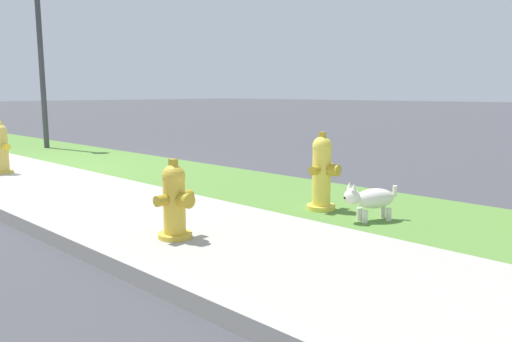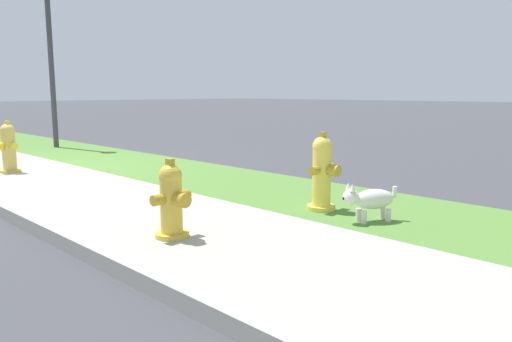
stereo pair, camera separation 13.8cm
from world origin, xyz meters
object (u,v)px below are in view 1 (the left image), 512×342
fire_hydrant_mid_block (175,202)px  street_lamp (38,17)px  fire_hydrant_far_end (322,173)px  fire_hydrant_at_driveway (1,149)px  small_white_dog (370,199)px

fire_hydrant_mid_block → street_lamp: bearing=-109.1°
fire_hydrant_far_end → fire_hydrant_mid_block: fire_hydrant_far_end is taller
fire_hydrant_at_driveway → street_lamp: (-2.97, 1.96, 2.38)m
fire_hydrant_at_driveway → street_lamp: 4.28m
small_white_dog → fire_hydrant_far_end: bearing=-68.0°
fire_hydrant_mid_block → street_lamp: (-7.49, 2.20, 2.44)m
fire_hydrant_far_end → fire_hydrant_at_driveway: fire_hydrant_far_end is taller
street_lamp → fire_hydrant_at_driveway: bearing=-33.4°
fire_hydrant_at_driveway → street_lamp: size_ratio=0.19×
fire_hydrant_far_end → fire_hydrant_at_driveway: 4.98m
fire_hydrant_at_driveway → street_lamp: street_lamp is taller
small_white_dog → street_lamp: street_lamp is taller
fire_hydrant_mid_block → fire_hydrant_at_driveway: fire_hydrant_at_driveway is taller
fire_hydrant_at_driveway → small_white_dog: (5.37, 1.38, -0.16)m
small_white_dog → street_lamp: size_ratio=0.12×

